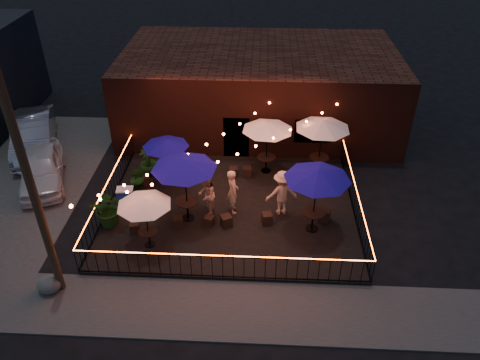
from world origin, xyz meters
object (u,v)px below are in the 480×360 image
at_px(cafe_table_3, 267,127).
at_px(cafe_table_2, 184,165).
at_px(cafe_table_0, 144,202).
at_px(cafe_table_4, 318,175).
at_px(cooler, 126,197).
at_px(cafe_table_5, 323,125).
at_px(boulder, 49,285).
at_px(cafe_table_1, 165,144).
at_px(utility_pole, 33,192).

bearing_deg(cafe_table_3, cafe_table_2, -130.50).
relative_size(cafe_table_0, cafe_table_2, 0.77).
xyz_separation_m(cafe_table_4, cooler, (-7.50, 1.06, -2.05)).
xyz_separation_m(cafe_table_4, cafe_table_5, (0.57, 4.03, -0.07)).
height_order(cafe_table_3, cafe_table_5, cafe_table_5).
height_order(cafe_table_4, boulder, cafe_table_4).
xyz_separation_m(cafe_table_0, cafe_table_5, (6.64, 5.27, 0.45)).
height_order(cafe_table_1, cooler, cafe_table_1).
bearing_deg(cafe_table_0, cafe_table_1, 89.81).
distance_m(cafe_table_1, cafe_table_3, 4.43).
bearing_deg(cooler, boulder, -113.86).
xyz_separation_m(cafe_table_0, cafe_table_4, (6.07, 1.24, 0.51)).
height_order(cafe_table_3, cooler, cafe_table_3).
height_order(utility_pole, boulder, utility_pole).
xyz_separation_m(utility_pole, cafe_table_1, (2.57, 6.18, -1.85)).
height_order(cafe_table_0, boulder, cafe_table_0).
bearing_deg(boulder, cooler, 72.54).
distance_m(cafe_table_4, cafe_table_5, 4.08).
bearing_deg(cafe_table_3, cafe_table_0, -129.16).
relative_size(utility_pole, boulder, 9.56).
height_order(cafe_table_1, cafe_table_4, cafe_table_4).
distance_m(cafe_table_3, boulder, 10.60).
distance_m(utility_pole, cafe_table_2, 5.48).
distance_m(cafe_table_2, cafe_table_5, 6.55).
relative_size(cafe_table_0, boulder, 2.80).
bearing_deg(boulder, utility_pole, 28.04).
distance_m(cafe_table_2, boulder, 6.12).
bearing_deg(cafe_table_5, boulder, -141.51).
bearing_deg(cafe_table_5, cafe_table_4, -98.11).
bearing_deg(cafe_table_1, cooler, -129.48).
distance_m(cafe_table_3, cafe_table_4, 4.40).
distance_m(cafe_table_1, cafe_table_2, 2.73).
height_order(cafe_table_0, cooler, cafe_table_0).
xyz_separation_m(cafe_table_5, boulder, (-9.52, -7.57, -2.24)).
distance_m(utility_pole, cafe_table_3, 10.18).
bearing_deg(cooler, cafe_table_1, 44.13).
bearing_deg(cafe_table_2, cafe_table_4, -4.74).
height_order(utility_pole, cafe_table_0, utility_pole).
xyz_separation_m(cafe_table_1, cafe_table_2, (1.18, -2.41, 0.51)).
bearing_deg(boulder, cafe_table_1, 65.52).
xyz_separation_m(cafe_table_0, cafe_table_2, (1.19, 1.64, 0.54)).
bearing_deg(cafe_table_4, cafe_table_1, 155.10).
height_order(cafe_table_2, cafe_table_3, cafe_table_2).
height_order(cafe_table_1, boulder, cafe_table_1).
bearing_deg(cafe_table_0, utility_pole, -140.22).
height_order(cafe_table_0, cafe_table_1, cafe_table_1).
bearing_deg(cafe_table_5, cafe_table_2, -146.33).
height_order(cafe_table_4, cafe_table_5, cafe_table_4).
relative_size(cafe_table_3, boulder, 3.39).
distance_m(cafe_table_1, cooler, 2.75).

